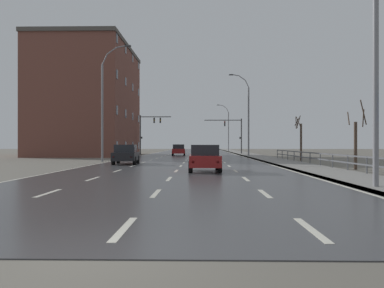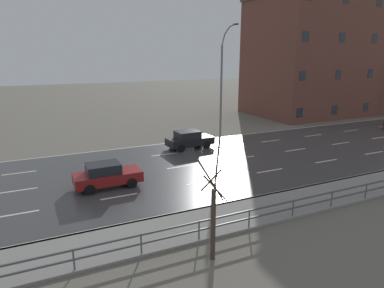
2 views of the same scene
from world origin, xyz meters
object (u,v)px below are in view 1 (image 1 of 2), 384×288
Objects in this scene: street_lamp_midground at (247,116)px; car_distant at (126,154)px; car_near_left at (205,158)px; street_lamp_distant at (228,129)px; traffic_signal_left at (148,128)px; brick_building at (89,101)px; street_lamp_left_bank at (104,105)px; traffic_signal_right at (234,130)px; car_far_left at (179,150)px; street_lamp_foreground at (370,38)px.

street_lamp_midground is 2.54× the size of car_distant.
street_lamp_distant is at bearing 84.25° from car_near_left.
street_lamp_midground reaches higher than traffic_signal_left.
street_lamp_left_bank is at bearing -70.56° from brick_building.
traffic_signal_right is 1.42× the size of car_far_left.
car_distant is (-11.92, -57.33, -4.26)m from street_lamp_distant.
street_lamp_midground reaches higher than street_lamp_distant.
traffic_signal_right is 34.06m from car_distant.
street_lamp_distant is 2.48× the size of car_distant.
traffic_signal_right is (-0.69, 49.61, -1.54)m from street_lamp_foreground.
car_distant is at bearing 125.37° from car_near_left.
car_distant is at bearing 124.09° from street_lamp_foreground.
traffic_signal_left is 30.44m from car_distant.
brick_building is at bearing -123.47° from street_lamp_distant.
street_lamp_left_bank reaches higher than car_near_left.
street_lamp_left_bank is 2.60× the size of car_near_left.
traffic_signal_right is 40.90m from car_near_left.
traffic_signal_right is 11.67m from car_far_left.
street_lamp_left_bank is 16.74m from car_near_left.
street_lamp_distant reaches higher than car_near_left.
car_near_left is (6.18, -8.46, 0.00)m from car_distant.
street_lamp_left_bank is 30.62m from traffic_signal_right.
street_lamp_foreground is at bearing -89.20° from traffic_signal_right.
traffic_signal_right is at bearing 62.49° from street_lamp_left_bank.
street_lamp_distant is (0.01, 74.93, -0.29)m from street_lamp_foreground.
car_near_left and car_far_left have the same top height.
street_lamp_foreground is 1.85× the size of traffic_signal_right.
street_lamp_distant is 0.53× the size of brick_building.
car_far_left is at bearing 0.06° from brick_building.
car_far_left is at bearing 102.15° from street_lamp_foreground.
car_far_left is at bearing -48.41° from traffic_signal_left.
car_far_left is at bearing 73.60° from street_lamp_left_bank.
street_lamp_distant is 34.37m from car_far_left.
street_lamp_left_bank reaches higher than car_far_left.
street_lamp_distant is at bearing 62.48° from traffic_signal_left.
car_near_left is 0.21× the size of brick_building.
street_lamp_left_bank reaches higher than car_distant.
car_distant is 27.23m from brick_building.
car_distant is 24.62m from car_far_left.
traffic_signal_left is at bearing 91.08° from car_distant.
car_distant is at bearing -109.32° from traffic_signal_right.
car_near_left is at bearing -57.00° from car_distant.
traffic_signal_left is at bearing 88.45° from street_lamp_left_bank.
car_far_left is 14.42m from brick_building.
street_lamp_foreground is 47.38m from brick_building.
car_near_left is at bearing 122.10° from street_lamp_foreground.
traffic_signal_left is (-14.16, 10.31, -1.02)m from street_lamp_midground.
brick_building is at bearing 109.44° from street_lamp_left_bank.
car_distant and car_near_left have the same top height.
car_far_left is (-9.06, 42.06, -4.55)m from street_lamp_foreground.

